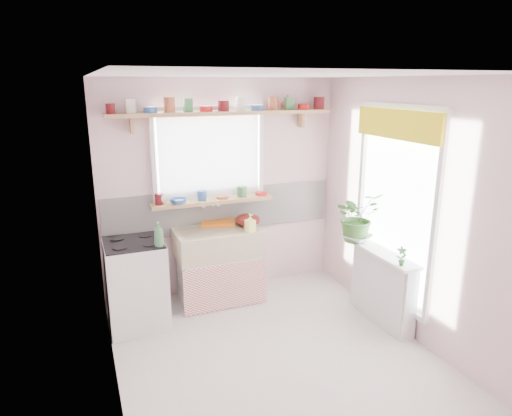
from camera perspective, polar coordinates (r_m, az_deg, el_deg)
name	(u,v)px	position (r m, az deg, el deg)	size (l,w,h in m)	color
room	(301,187)	(4.89, 5.70, 2.67)	(3.20, 3.20, 3.20)	beige
sink_unit	(219,265)	(5.27, -4.70, -7.08)	(0.95, 0.65, 1.11)	white
cooker	(136,284)	(4.87, -14.74, -9.16)	(0.58, 0.58, 0.93)	white
radiator_ledge	(382,286)	(5.00, 15.53, -9.34)	(0.22, 0.95, 0.78)	white
windowsill	(212,201)	(5.21, -5.47, 0.88)	(1.40, 0.22, 0.04)	tan
pine_shelf	(224,113)	(5.09, -4.07, 11.75)	(2.52, 0.24, 0.04)	tan
shelf_crockery	(222,106)	(5.08, -4.28, 12.58)	(2.47, 0.11, 0.12)	#590F14
sill_crockery	(208,195)	(5.18, -6.02, 1.62)	(1.35, 0.11, 0.12)	#590F14
dish_tray	(218,223)	(5.32, -4.79, -1.83)	(0.38, 0.29, 0.04)	orange
colander	(248,220)	(5.25, -1.02, -1.48)	(0.29, 0.29, 0.13)	#4F100D
jade_plant	(357,216)	(5.03, 12.54, -1.04)	(0.50, 0.43, 0.55)	#366629
fruit_bowl	(357,238)	(5.08, 12.49, -3.66)	(0.31, 0.31, 0.08)	silver
herb_pot	(402,256)	(4.51, 17.75, -5.75)	(0.10, 0.07, 0.19)	#2D6327
soap_bottle_sink	(250,223)	(5.01, -0.73, -1.88)	(0.09, 0.09, 0.20)	#FFFC71
sill_cup	(160,199)	(5.09, -11.86, 1.09)	(0.13, 0.13, 0.10)	silver
sill_bowl	(178,201)	(5.05, -9.67, 0.83)	(0.19, 0.19, 0.06)	#3765B5
shelf_vase	(288,102)	(5.44, 3.98, 13.05)	(0.16, 0.16, 0.16)	#A25132
cooker_bottle	(159,234)	(4.48, -12.09, -3.23)	(0.09, 0.09, 0.24)	#40804D
fruit	(357,232)	(5.07, 12.55, -2.98)	(0.20, 0.14, 0.10)	orange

